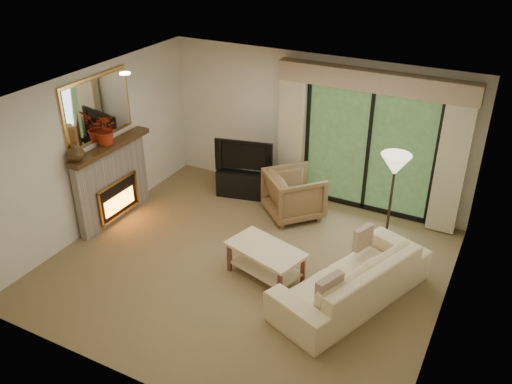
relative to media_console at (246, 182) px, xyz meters
The scene contains 22 objects.
floor 2.24m from the media_console, 61.13° to the right, with size 5.50×5.50×0.00m, color olive.
ceiling 3.24m from the media_console, 61.13° to the right, with size 5.50×5.50×0.00m, color silver.
wall_back 1.60m from the media_console, 27.09° to the left, with size 5.00×5.00×0.00m, color beige.
wall_front 4.70m from the media_console, 76.42° to the right, with size 5.00×5.00×0.00m, color beige.
wall_left 2.78m from the media_console, 130.66° to the right, with size 5.00×5.00×0.00m, color beige.
wall_right 4.42m from the media_console, 27.01° to the right, with size 5.00×5.00×0.00m, color beige.
fireplace 2.38m from the media_console, 131.62° to the right, with size 0.24×1.70×1.37m, color gray, non-canonical shape.
mirror 2.94m from the media_console, 133.14° to the right, with size 0.07×1.45×1.02m, color gold, non-canonical shape.
sliding_door 2.30m from the media_console, 13.55° to the left, with size 2.26×0.10×2.16m, color black, non-canonical shape.
curtain_left 1.26m from the media_console, 28.27° to the left, with size 0.45×0.18×2.35m, color #BFB18A.
curtain_right 3.58m from the media_console, ahead, with size 0.45×0.18×2.35m, color #BFB18A.
cornice 2.96m from the media_console, 11.18° to the left, with size 3.20×0.24×0.32m, color tan.
media_console is the anchor object (origin of this frame).
tv 0.55m from the media_console, 90.00° to the right, with size 1.05×0.14×0.61m, color black.
armchair 1.13m from the media_console, 14.24° to the right, with size 0.86×0.89×0.81m, color brown.
sofa 3.33m from the media_console, 36.28° to the right, with size 2.36×0.92×0.69m, color beige.
pillow_near 3.73m from the media_console, 45.51° to the right, with size 0.11×0.41×0.41m, color brown.
pillow_far 2.92m from the media_console, 26.35° to the right, with size 0.09×0.35×0.35m, color brown.
coffee_table 2.52m from the media_console, 55.02° to the right, with size 1.10×0.60×0.49m, color beige, non-canonical shape.
floor_lamp 2.91m from the media_console, 12.94° to the right, with size 0.44×0.44×1.64m, color #FFF6C9, non-canonical shape.
vase 3.15m from the media_console, 122.10° to the right, with size 0.27×0.27×0.28m, color #3A2712.
branches 2.71m from the media_console, 131.06° to the right, with size 0.47×0.40×0.52m, color maroon.
Camera 1 is at (3.16, -5.76, 4.79)m, focal length 38.00 mm.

